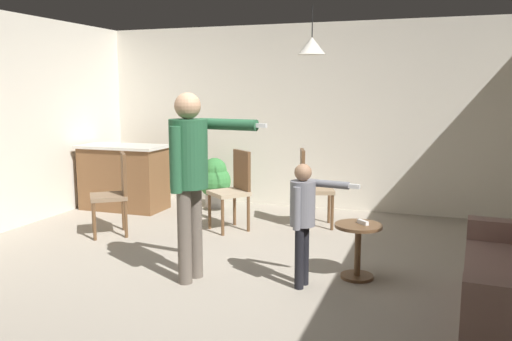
# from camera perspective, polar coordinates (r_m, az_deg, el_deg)

# --- Properties ---
(ground) EXTENTS (7.68, 7.68, 0.00)m
(ground) POSITION_cam_1_polar(r_m,az_deg,el_deg) (5.11, -3.79, -11.31)
(ground) COLOR #9E9384
(wall_back) EXTENTS (6.40, 0.10, 2.70)m
(wall_back) POSITION_cam_1_polar(r_m,az_deg,el_deg) (7.85, 5.26, 5.82)
(wall_back) COLOR silver
(wall_back) RESTS_ON ground
(kitchen_counter) EXTENTS (1.26, 0.66, 0.95)m
(kitchen_counter) POSITION_cam_1_polar(r_m,az_deg,el_deg) (7.96, -14.15, -0.69)
(kitchen_counter) COLOR brown
(kitchen_counter) RESTS_ON ground
(side_table_by_couch) EXTENTS (0.44, 0.44, 0.52)m
(side_table_by_couch) POSITION_cam_1_polar(r_m,az_deg,el_deg) (5.02, 11.01, -7.88)
(side_table_by_couch) COLOR brown
(side_table_by_couch) RESTS_ON ground
(person_adult) EXTENTS (0.87, 0.50, 1.73)m
(person_adult) POSITION_cam_1_polar(r_m,az_deg,el_deg) (4.75, -7.17, 0.49)
(person_adult) COLOR #60564C
(person_adult) RESTS_ON ground
(person_child) EXTENTS (0.60, 0.32, 1.12)m
(person_child) POSITION_cam_1_polar(r_m,az_deg,el_deg) (4.65, 5.20, -4.43)
(person_child) COLOR black
(person_child) RESTS_ON ground
(dining_chair_by_counter) EXTENTS (0.59, 0.59, 1.00)m
(dining_chair_by_counter) POSITION_cam_1_polar(r_m,az_deg,el_deg) (6.57, -2.42, -1.80)
(dining_chair_by_counter) COLOR brown
(dining_chair_by_counter) RESTS_ON ground
(dining_chair_near_wall) EXTENTS (0.53, 0.53, 1.00)m
(dining_chair_near_wall) POSITION_cam_1_polar(r_m,az_deg,el_deg) (6.76, 6.02, -1.55)
(dining_chair_near_wall) COLOR brown
(dining_chair_near_wall) RESTS_ON ground
(dining_chair_centre_back) EXTENTS (0.59, 0.59, 1.00)m
(dining_chair_centre_back) POSITION_cam_1_polar(r_m,az_deg,el_deg) (6.56, -15.11, -2.12)
(dining_chair_centre_back) COLOR brown
(dining_chair_centre_back) RESTS_ON ground
(potted_plant_corner) EXTENTS (0.49, 0.49, 0.74)m
(potted_plant_corner) POSITION_cam_1_polar(r_m,az_deg,el_deg) (7.88, -4.51, -1.04)
(potted_plant_corner) COLOR #B7B2AD
(potted_plant_corner) RESTS_ON ground
(spare_remote_on_table) EXTENTS (0.12, 0.12, 0.04)m
(spare_remote_on_table) POSITION_cam_1_polar(r_m,az_deg,el_deg) (4.98, 11.53, -5.53)
(spare_remote_on_table) COLOR white
(spare_remote_on_table) RESTS_ON side_table_by_couch
(ceiling_light_pendant) EXTENTS (0.32, 0.32, 0.55)m
(ceiling_light_pendant) POSITION_cam_1_polar(r_m,az_deg,el_deg) (6.21, 6.10, 13.34)
(ceiling_light_pendant) COLOR silver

